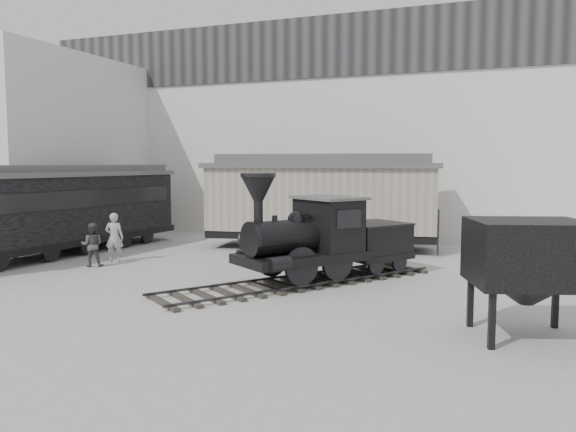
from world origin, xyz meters
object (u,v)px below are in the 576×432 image
at_px(boxcar, 321,199).
at_px(passenger_coach, 60,209).
at_px(visitor_a, 114,237).
at_px(visitor_b, 92,245).
at_px(coal_hopper, 528,262).
at_px(locomotive, 320,243).

relative_size(boxcar, passenger_coach, 0.81).
height_order(passenger_coach, visitor_a, passenger_coach).
bearing_deg(boxcar, passenger_coach, -157.99).
distance_m(boxcar, visitor_b, 9.79).
height_order(boxcar, visitor_a, boxcar).
bearing_deg(coal_hopper, visitor_a, 144.28).
bearing_deg(locomotive, boxcar, 142.71).
xyz_separation_m(locomotive, boxcar, (-2.06, 6.75, 0.94)).
xyz_separation_m(locomotive, passenger_coach, (-11.57, 1.26, 0.64)).
bearing_deg(passenger_coach, boxcar, 35.38).
bearing_deg(boxcar, locomotive, -80.99).
height_order(locomotive, visitor_b, locomotive).
bearing_deg(passenger_coach, visitor_a, -5.50).
xyz_separation_m(boxcar, coal_hopper, (7.96, -10.77, -0.52)).
xyz_separation_m(boxcar, passenger_coach, (-9.52, -5.49, -0.30)).
height_order(locomotive, boxcar, boxcar).
distance_m(locomotive, visitor_a, 8.45).
distance_m(locomotive, passenger_coach, 11.66).
bearing_deg(locomotive, passenger_coach, -150.48).
distance_m(locomotive, visitor_b, 8.60).
bearing_deg(visitor_a, boxcar, -157.10).
xyz_separation_m(locomotive, coal_hopper, (5.90, -4.03, 0.42)).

